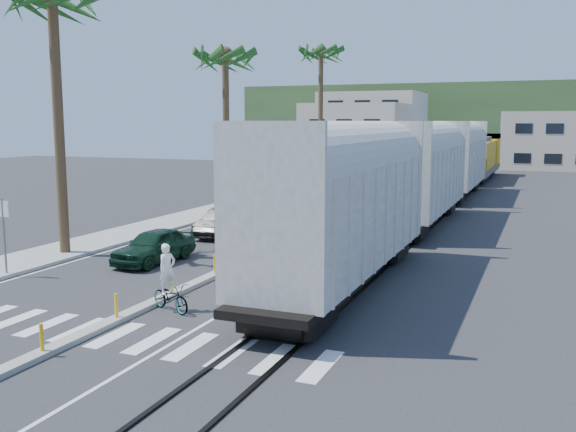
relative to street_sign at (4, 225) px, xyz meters
The scene contains 16 objects.
ground 7.82m from the street_sign, 15.32° to the right, with size 140.00×140.00×0.00m, color #28282B.
sidewalk 23.11m from the street_sign, 92.99° to the left, with size 3.00×90.00×0.15m, color gray.
rails 28.83m from the street_sign, 64.68° to the left, with size 1.56×100.00×0.06m.
median 19.48m from the street_sign, 67.88° to the left, with size 0.45×60.00×0.85m.
crosswalk 8.55m from the street_sign, 28.72° to the right, with size 14.00×2.20×0.01m, color silver.
lane_markings 23.65m from the street_sign, 77.38° to the left, with size 9.42×90.00×0.01m.
freight_train 26.86m from the street_sign, 62.73° to the left, with size 3.00×60.94×5.85m.
palm_trees 22.52m from the street_sign, 92.21° to the left, with size 3.50×37.20×13.75m.
street_sign is the anchor object (origin of this frame).
buildings 69.70m from the street_sign, 89.27° to the left, with size 38.00×27.00×10.00m.
hillside 98.35m from the street_sign, 85.74° to the left, with size 80.00×20.00×12.00m, color #385628.
car_lead 5.80m from the street_sign, 47.76° to the left, with size 1.99×4.30×1.42m, color black.
car_second 11.55m from the street_sign, 72.06° to the left, with size 1.52×4.29×1.41m, color black.
car_third 17.05m from the street_sign, 78.44° to the left, with size 2.37×5.26×1.50m, color black.
car_rear 22.13m from the street_sign, 78.59° to the left, with size 2.14×4.45×1.22m, color #B7BBBD.
cyclist 8.40m from the street_sign, 10.21° to the right, with size 1.80×2.14×2.12m.
Camera 1 is at (11.49, -15.94, 5.84)m, focal length 40.00 mm.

